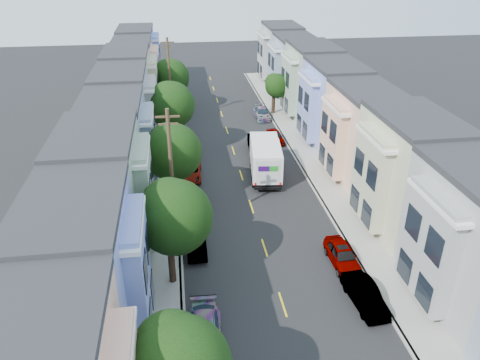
% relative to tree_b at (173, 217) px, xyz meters
% --- Properties ---
extents(ground, '(160.00, 160.00, 0.00)m').
position_rel_tree_b_xyz_m(ground, '(6.30, 2.96, -4.92)').
color(ground, black).
rests_on(ground, ground).
extents(road_slab, '(12.00, 70.00, 0.02)m').
position_rel_tree_b_xyz_m(road_slab, '(6.30, 17.96, -4.91)').
color(road_slab, black).
rests_on(road_slab, ground).
extents(curb_left, '(0.30, 70.00, 0.15)m').
position_rel_tree_b_xyz_m(curb_left, '(0.25, 17.96, -4.84)').
color(curb_left, gray).
rests_on(curb_left, ground).
extents(curb_right, '(0.30, 70.00, 0.15)m').
position_rel_tree_b_xyz_m(curb_right, '(12.35, 17.96, -4.84)').
color(curb_right, gray).
rests_on(curb_right, ground).
extents(sidewalk_left, '(2.60, 70.00, 0.15)m').
position_rel_tree_b_xyz_m(sidewalk_left, '(-1.05, 17.96, -4.84)').
color(sidewalk_left, gray).
rests_on(sidewalk_left, ground).
extents(sidewalk_right, '(2.60, 70.00, 0.15)m').
position_rel_tree_b_xyz_m(sidewalk_right, '(13.65, 17.96, -4.84)').
color(sidewalk_right, gray).
rests_on(sidewalk_right, ground).
extents(centerline, '(0.12, 70.00, 0.01)m').
position_rel_tree_b_xyz_m(centerline, '(6.30, 17.96, -4.92)').
color(centerline, gold).
rests_on(centerline, ground).
extents(townhouse_row_left, '(5.00, 70.00, 8.50)m').
position_rel_tree_b_xyz_m(townhouse_row_left, '(-4.85, 17.96, -4.92)').
color(townhouse_row_left, '#E8B297').
rests_on(townhouse_row_left, ground).
extents(townhouse_row_right, '(5.00, 70.00, 8.50)m').
position_rel_tree_b_xyz_m(townhouse_row_right, '(17.45, 17.96, -4.92)').
color(townhouse_row_right, '#E8B297').
rests_on(townhouse_row_right, ground).
extents(tree_b, '(4.70, 4.70, 7.29)m').
position_rel_tree_b_xyz_m(tree_b, '(0.00, 0.00, 0.00)').
color(tree_b, black).
rests_on(tree_b, ground).
extents(tree_c, '(4.70, 4.70, 7.10)m').
position_rel_tree_b_xyz_m(tree_c, '(0.00, 10.37, -0.19)').
color(tree_c, black).
rests_on(tree_c, ground).
extents(tree_d, '(4.70, 4.70, 7.70)m').
position_rel_tree_b_xyz_m(tree_d, '(-0.00, 20.85, 0.42)').
color(tree_d, black).
rests_on(tree_d, ground).
extents(tree_e, '(4.70, 4.70, 6.94)m').
position_rel_tree_b_xyz_m(tree_e, '(0.00, 34.58, -0.34)').
color(tree_e, black).
rests_on(tree_e, ground).
extents(tree_far_r, '(3.04, 3.04, 5.20)m').
position_rel_tree_b_xyz_m(tree_far_r, '(13.20, 32.17, -1.28)').
color(tree_far_r, black).
rests_on(tree_far_r, ground).
extents(utility_pole_near, '(1.60, 0.26, 10.00)m').
position_rel_tree_b_xyz_m(utility_pole_near, '(0.00, 4.96, 0.24)').
color(utility_pole_near, '#42301E').
rests_on(utility_pole_near, ground).
extents(utility_pole_far, '(1.60, 0.26, 10.00)m').
position_rel_tree_b_xyz_m(utility_pole_far, '(0.00, 30.96, 0.24)').
color(utility_pole_far, '#42301E').
rests_on(utility_pole_far, ground).
extents(fedex_truck, '(2.66, 6.91, 3.32)m').
position_rel_tree_b_xyz_m(fedex_truck, '(8.51, 14.57, -3.06)').
color(fedex_truck, silver).
rests_on(fedex_truck, ground).
extents(lead_sedan, '(1.96, 4.68, 1.52)m').
position_rel_tree_b_xyz_m(lead_sedan, '(8.71, 20.58, -4.15)').
color(lead_sedan, black).
rests_on(lead_sedan, ground).
extents(parked_left_b, '(2.05, 4.54, 1.34)m').
position_rel_tree_b_xyz_m(parked_left_b, '(1.40, -5.34, -4.25)').
color(parked_left_b, black).
rests_on(parked_left_b, ground).
extents(parked_left_c, '(1.40, 3.92, 1.30)m').
position_rel_tree_b_xyz_m(parked_left_c, '(1.40, 3.43, -4.26)').
color(parked_left_c, silver).
rests_on(parked_left_c, ground).
extents(parked_left_d, '(2.48, 4.91, 1.33)m').
position_rel_tree_b_xyz_m(parked_left_d, '(1.40, 15.11, -4.25)').
color(parked_left_d, '#612005').
rests_on(parked_left_d, ground).
extents(parked_right_a, '(1.79, 4.20, 1.37)m').
position_rel_tree_b_xyz_m(parked_right_a, '(11.20, -3.67, -4.23)').
color(parked_right_a, '#303235').
rests_on(parked_right_a, ground).
extents(parked_right_b, '(1.75, 4.36, 1.40)m').
position_rel_tree_b_xyz_m(parked_right_b, '(11.20, 0.40, -4.21)').
color(parked_right_b, silver).
rests_on(parked_right_b, ground).
extents(parked_right_c, '(1.69, 3.95, 1.26)m').
position_rel_tree_b_xyz_m(parked_right_c, '(11.20, 22.74, -4.29)').
color(parked_right_c, black).
rests_on(parked_right_c, ground).
extents(parked_right_d, '(1.78, 4.20, 1.26)m').
position_rel_tree_b_xyz_m(parked_right_d, '(11.20, 30.84, -4.29)').
color(parked_right_d, black).
rests_on(parked_right_d, ground).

